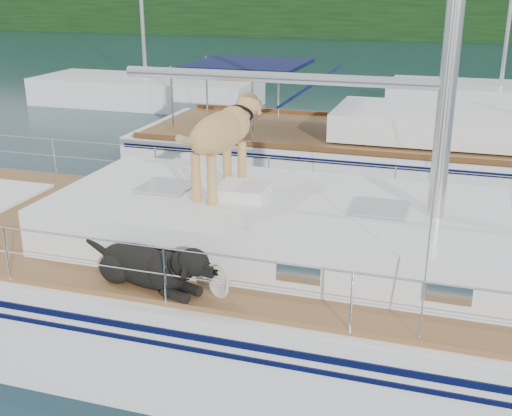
% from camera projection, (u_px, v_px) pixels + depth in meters
% --- Properties ---
extents(ground, '(120.00, 120.00, 0.00)m').
position_uv_depth(ground, '(215.00, 325.00, 8.29)').
color(ground, black).
rests_on(ground, ground).
extents(shore_bank, '(92.00, 1.00, 1.20)m').
position_uv_depth(shore_bank, '(429.00, 30.00, 49.60)').
color(shore_bank, '#595147').
rests_on(shore_bank, ground).
extents(main_sailboat, '(12.00, 3.80, 14.01)m').
position_uv_depth(main_sailboat, '(220.00, 279.00, 8.03)').
color(main_sailboat, white).
rests_on(main_sailboat, ground).
extents(neighbor_sailboat, '(11.00, 3.50, 13.30)m').
position_uv_depth(neighbor_sailboat, '(397.00, 160.00, 13.61)').
color(neighbor_sailboat, white).
rests_on(neighbor_sailboat, ground).
extents(bg_boat_west, '(8.00, 3.00, 11.65)m').
position_uv_depth(bg_boat_west, '(147.00, 92.00, 23.00)').
color(bg_boat_west, white).
rests_on(bg_boat_west, ground).
extents(bg_boat_center, '(7.20, 3.00, 11.65)m').
position_uv_depth(bg_boat_center, '(499.00, 100.00, 21.37)').
color(bg_boat_center, white).
rests_on(bg_boat_center, ground).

